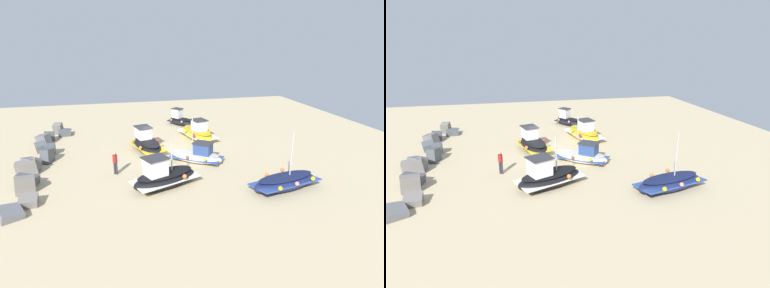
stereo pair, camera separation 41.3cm
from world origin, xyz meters
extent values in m
plane|color=#C6B289|center=(0.00, 0.00, 0.00)|extent=(47.17, 47.17, 0.00)
ellipsoid|color=navy|center=(-8.80, -6.85, 0.46)|extent=(3.00, 5.08, 1.07)
cube|color=#2D4C9E|center=(-8.80, -6.85, 0.51)|extent=(2.96, 4.90, 0.23)
ellipsoid|color=#151E45|center=(-8.80, -6.85, 0.85)|extent=(2.59, 4.46, 0.28)
cylinder|color=#B7B7BC|center=(-8.72, -7.19, 2.38)|extent=(0.08, 0.08, 2.89)
sphere|color=yellow|center=(-9.48, -8.39, 0.87)|extent=(0.27, 0.27, 0.27)
sphere|color=orange|center=(-7.64, -7.25, 0.83)|extent=(0.27, 0.27, 0.27)
sphere|color=#EA7F75|center=(-9.80, -7.10, 0.79)|extent=(0.27, 0.27, 0.27)
sphere|color=orange|center=(-7.96, -5.95, 0.72)|extent=(0.27, 0.27, 0.27)
sphere|color=yellow|center=(-10.12, -5.80, 0.77)|extent=(0.27, 0.27, 0.27)
ellipsoid|color=black|center=(0.59, 1.03, 0.49)|extent=(4.81, 2.98, 1.09)
cube|color=gold|center=(0.59, 1.03, 0.54)|extent=(4.64, 2.95, 0.19)
ellipsoid|color=black|center=(0.59, 1.03, 0.90)|extent=(4.22, 2.58, 0.25)
cube|color=white|center=(1.39, 1.26, 1.48)|extent=(1.62, 1.42, 0.99)
cube|color=#333338|center=(1.39, 1.26, 2.01)|extent=(1.88, 1.64, 0.06)
sphere|color=orange|center=(-0.68, 1.70, 0.83)|extent=(0.26, 0.26, 0.26)
sphere|color=red|center=(0.86, 0.08, 0.82)|extent=(0.26, 0.26, 0.26)
sphere|color=#EA7F75|center=(1.33, 2.27, 0.82)|extent=(0.26, 0.26, 0.26)
ellipsoid|color=black|center=(-6.58, 0.60, 0.49)|extent=(3.58, 4.97, 1.05)
cube|color=white|center=(-6.58, 0.60, 0.54)|extent=(3.55, 4.82, 0.15)
ellipsoid|color=black|center=(-6.58, 0.60, 0.91)|extent=(3.13, 4.37, 0.21)
cube|color=white|center=(-6.87, 1.27, 1.56)|extent=(1.59, 1.64, 1.14)
cube|color=#333338|center=(-6.87, 1.27, 2.15)|extent=(1.85, 1.90, 0.06)
cylinder|color=#B7B7BC|center=(-6.37, 0.12, 2.14)|extent=(0.08, 0.08, 2.29)
sphere|color=orange|center=(-7.23, -0.56, 0.86)|extent=(0.29, 0.29, 0.29)
sphere|color=orange|center=(-5.93, 1.76, 0.79)|extent=(0.29, 0.29, 0.29)
ellipsoid|color=black|center=(8.67, -3.56, 0.39)|extent=(3.32, 3.02, 0.86)
cube|color=navy|center=(8.67, -3.56, 0.43)|extent=(3.22, 2.95, 0.14)
ellipsoid|color=black|center=(8.67, -3.56, 0.72)|extent=(2.90, 2.63, 0.19)
cube|color=white|center=(9.06, -3.24, 1.29)|extent=(1.28, 1.26, 1.00)
cube|color=#333338|center=(9.06, -3.24, 1.82)|extent=(1.49, 1.46, 0.06)
sphere|color=#EA7F75|center=(7.63, -3.45, 0.65)|extent=(0.24, 0.24, 0.24)
sphere|color=yellow|center=(9.12, -4.13, 0.63)|extent=(0.24, 0.24, 0.24)
sphere|color=orange|center=(8.79, -2.52, 0.63)|extent=(0.24, 0.24, 0.24)
ellipsoid|color=gold|center=(3.24, -4.05, 0.47)|extent=(5.29, 3.14, 1.01)
cube|color=white|center=(3.24, -4.05, 0.52)|extent=(5.11, 3.14, 0.15)
ellipsoid|color=gold|center=(3.24, -4.05, 0.86)|extent=(4.65, 2.74, 0.22)
cube|color=white|center=(2.87, -4.14, 1.43)|extent=(1.49, 1.38, 0.99)
cube|color=#333338|center=(2.87, -4.14, 1.96)|extent=(1.73, 1.61, 0.06)
sphere|color=yellow|center=(4.77, -4.79, 0.72)|extent=(0.32, 0.32, 0.32)
sphere|color=yellow|center=(3.39, -2.88, 0.83)|extent=(0.32, 0.32, 0.32)
sphere|color=yellow|center=(3.10, -5.22, 0.73)|extent=(0.32, 0.32, 0.32)
sphere|color=red|center=(1.71, -3.30, 0.83)|extent=(0.32, 0.32, 0.32)
ellipsoid|color=white|center=(-2.73, -2.47, 0.38)|extent=(3.91, 4.41, 0.79)
cube|color=#2D4C9E|center=(-2.73, -2.47, 0.42)|extent=(3.86, 4.31, 0.09)
ellipsoid|color=beige|center=(-2.73, -2.47, 0.71)|extent=(3.44, 3.88, 0.15)
cube|color=#2D4784|center=(-3.07, -2.93, 1.19)|extent=(1.60, 1.64, 0.85)
cube|color=#333338|center=(-3.07, -2.93, 1.64)|extent=(1.85, 1.90, 0.06)
cylinder|color=#B7B7BC|center=(-2.53, -2.20, 2.21)|extent=(0.08, 0.08, 2.89)
sphere|color=yellow|center=(-1.29, -2.17, 0.60)|extent=(0.26, 0.26, 0.26)
sphere|color=orange|center=(-3.28, -1.60, 0.65)|extent=(0.26, 0.26, 0.26)
sphere|color=#EA7F75|center=(-2.18, -3.35, 0.62)|extent=(0.26, 0.26, 0.26)
sphere|color=yellow|center=(-4.16, -2.78, 0.69)|extent=(0.26, 0.26, 0.26)
cylinder|color=#2D2D38|center=(-3.73, 3.83, 0.45)|extent=(0.14, 0.14, 0.91)
cylinder|color=#2D2D38|center=(-3.81, 3.69, 0.45)|extent=(0.14, 0.14, 0.91)
cylinder|color=maroon|center=(-3.77, 3.76, 1.19)|extent=(0.32, 0.32, 0.57)
sphere|color=tan|center=(-3.77, 3.76, 1.58)|extent=(0.22, 0.22, 0.22)
cube|color=slate|center=(-8.60, 9.45, 0.26)|extent=(1.71, 1.70, 0.90)
cube|color=slate|center=(-7.35, 8.80, 0.29)|extent=(1.22, 1.15, 0.83)
cube|color=slate|center=(-5.48, 9.37, 0.54)|extent=(1.00, 1.35, 1.15)
cube|color=#4C5156|center=(-4.25, 9.51, 0.35)|extent=(1.02, 1.58, 0.93)
cube|color=slate|center=(-2.24, 9.97, 0.48)|extent=(1.20, 1.64, 1.13)
cube|color=slate|center=(-1.68, 9.79, 0.48)|extent=(1.64, 1.57, 1.19)
cube|color=#4C5156|center=(-0.05, 8.93, 0.52)|extent=(1.45, 0.96, 1.24)
cube|color=#4C5156|center=(1.77, 9.02, 0.43)|extent=(0.88, 0.88, 0.98)
cube|color=#4C5156|center=(2.76, 9.91, 0.36)|extent=(1.42, 1.23, 1.01)
cube|color=slate|center=(4.76, 10.05, 0.46)|extent=(1.27, 1.48, 1.15)
cube|color=#4C5156|center=(5.92, 9.75, 0.40)|extent=(0.94, 1.11, 0.93)
cube|color=#4C5156|center=(7.48, 8.58, 0.25)|extent=(1.48, 1.34, 0.77)
cube|color=slate|center=(8.17, 9.26, 0.53)|extent=(1.18, 0.99, 1.25)
camera|label=1|loc=(-26.21, 3.50, 9.40)|focal=30.68mm
camera|label=2|loc=(-26.30, 3.09, 9.40)|focal=30.68mm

